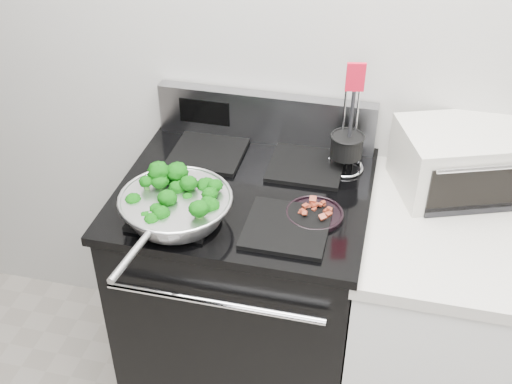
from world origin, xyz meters
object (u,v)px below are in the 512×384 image
(bacon_plate, at_px, (315,211))
(utensil_holder, at_px, (346,151))
(toaster_oven, at_px, (459,161))
(skillet, at_px, (176,206))
(gas_range, at_px, (246,293))

(bacon_plate, xyz_separation_m, utensil_holder, (0.06, 0.27, 0.05))
(utensil_holder, height_order, toaster_oven, utensil_holder)
(skillet, bearing_deg, toaster_oven, 33.56)
(bacon_plate, height_order, toaster_oven, toaster_oven)
(skillet, bearing_deg, bacon_plate, 23.46)
(utensil_holder, distance_m, toaster_oven, 0.35)
(toaster_oven, bearing_deg, utensil_holder, 161.72)
(bacon_plate, bearing_deg, utensil_holder, 78.23)
(bacon_plate, xyz_separation_m, toaster_oven, (0.41, 0.29, 0.06))
(gas_range, distance_m, toaster_oven, 0.87)
(gas_range, xyz_separation_m, toaster_oven, (0.65, 0.20, 0.54))
(gas_range, height_order, bacon_plate, gas_range)
(toaster_oven, bearing_deg, gas_range, 176.37)
(gas_range, relative_size, utensil_holder, 2.95)
(gas_range, relative_size, toaster_oven, 2.54)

